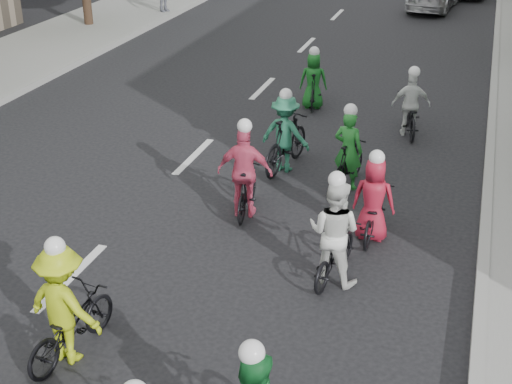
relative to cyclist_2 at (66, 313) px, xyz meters
The scene contains 12 objects.
ground 2.04m from the cyclist_2, 121.19° to the left, with size 120.00×120.00×0.00m, color black.
sidewalk_left 14.73m from the cyclist_2, 127.68° to the left, with size 4.00×80.00×0.15m, color gray.
curb_left 13.63m from the cyclist_2, 121.18° to the left, with size 0.18×80.00×0.18m, color #999993.
curb_right 12.71m from the cyclist_2, 66.57° to the left, with size 0.18×80.00×0.18m, color #999993.
cyclist_2 is the anchor object (origin of this frame).
cyclist_3 4.57m from the cyclist_2, 78.54° to the left, with size 1.03×1.53×1.84m.
cyclist_4 5.39m from the cyclist_2, 53.51° to the left, with size 0.72×1.53×1.61m.
cyclist_5 6.65m from the cyclist_2, 68.68° to the left, with size 0.71×1.57×1.71m.
cyclist_6 4.03m from the cyclist_2, 44.99° to the left, with size 0.90×1.59×1.82m.
cyclist_7 6.71m from the cyclist_2, 81.02° to the left, with size 1.11×1.95×1.74m.
cyclist_8 9.94m from the cyclist_2, 70.98° to the left, with size 0.92×1.77×1.63m.
cyclist_9 10.61m from the cyclist_2, 86.33° to the left, with size 0.76×1.60×1.57m.
Camera 1 is at (5.55, -8.01, 5.99)m, focal length 50.00 mm.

